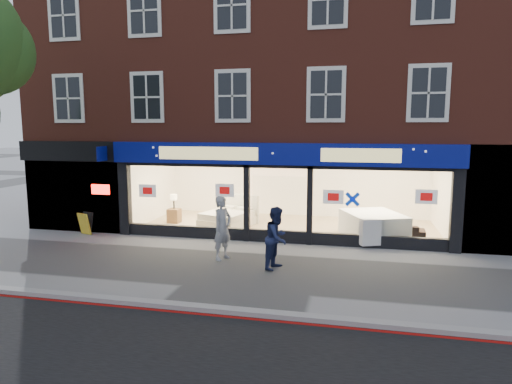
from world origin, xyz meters
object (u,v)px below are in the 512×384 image
(display_bed, at_px, (229,217))
(pedestrian_blue, at_px, (277,238))
(mattress_stack, at_px, (373,225))
(pedestrian_grey, at_px, (222,228))
(sofa, at_px, (396,232))
(a_board, at_px, (86,223))

(display_bed, height_order, pedestrian_blue, pedestrian_blue)
(mattress_stack, relative_size, pedestrian_grey, 1.41)
(mattress_stack, height_order, pedestrian_grey, pedestrian_grey)
(sofa, relative_size, pedestrian_blue, 1.08)
(pedestrian_grey, xyz_separation_m, pedestrian_blue, (1.69, -0.53, -0.07))
(display_bed, relative_size, mattress_stack, 0.89)
(display_bed, distance_m, a_board, 5.17)
(a_board, height_order, pedestrian_blue, pedestrian_blue)
(display_bed, height_order, mattress_stack, display_bed)
(pedestrian_grey, bearing_deg, display_bed, 38.80)
(display_bed, bearing_deg, pedestrian_blue, -41.68)
(sofa, xyz_separation_m, pedestrian_grey, (-5.05, -3.09, 0.56))
(a_board, bearing_deg, display_bed, 41.67)
(a_board, bearing_deg, sofa, 23.95)
(display_bed, distance_m, pedestrian_grey, 4.15)
(pedestrian_grey, bearing_deg, mattress_stack, -27.81)
(sofa, height_order, pedestrian_blue, pedestrian_blue)
(mattress_stack, bearing_deg, a_board, -172.31)
(sofa, distance_m, a_board, 10.80)
(display_bed, height_order, pedestrian_grey, pedestrian_grey)
(a_board, bearing_deg, mattress_stack, 25.27)
(display_bed, bearing_deg, mattress_stack, 9.83)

